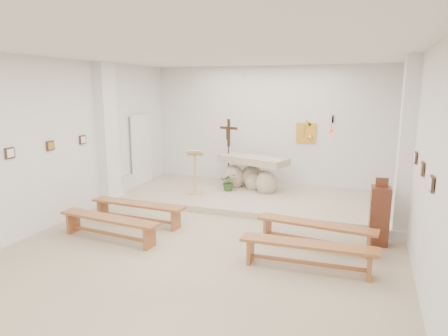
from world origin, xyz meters
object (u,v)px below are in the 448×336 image
at_px(altar, 252,175).
at_px(bench_right_second, 308,250).
at_px(bench_right_front, 316,229).
at_px(crucifix_stand, 229,147).
at_px(bench_left_second, 109,223).
at_px(lectern, 195,172).
at_px(bench_left_front, 138,208).
at_px(donation_pedestal, 379,215).

height_order(altar, bench_right_second, altar).
distance_m(bench_right_front, bench_right_second, 1.01).
xyz_separation_m(crucifix_stand, bench_left_second, (-0.88, -4.42, -0.89)).
xyz_separation_m(lectern, bench_right_front, (3.40, -2.18, -0.39)).
height_order(bench_left_front, bench_right_second, same).
relative_size(crucifix_stand, bench_right_second, 0.86).
height_order(altar, bench_left_second, altar).
distance_m(lectern, bench_right_front, 4.05).
height_order(lectern, bench_left_second, lectern).
relative_size(altar, crucifix_stand, 1.09).
bearing_deg(altar, lectern, -122.24).
bearing_deg(bench_left_second, bench_left_front, 95.82).
distance_m(altar, bench_left_front, 3.61).
distance_m(lectern, crucifix_stand, 1.42).
relative_size(altar, donation_pedestal, 1.60).
height_order(bench_left_second, bench_right_second, same).
bearing_deg(donation_pedestal, bench_left_front, -176.85).
xyz_separation_m(bench_left_front, bench_right_front, (3.79, 0.00, 0.00)).
bearing_deg(crucifix_stand, lectern, -96.51).
relative_size(bench_left_front, bench_right_front, 1.00).
height_order(lectern, donation_pedestal, lectern).
bearing_deg(bench_right_second, bench_left_front, 163.16).
bearing_deg(bench_left_front, altar, 65.86).
distance_m(donation_pedestal, bench_right_front, 1.23).
xyz_separation_m(donation_pedestal, bench_left_second, (-4.87, -1.54, -0.22)).
height_order(altar, bench_left_front, altar).
height_order(altar, crucifix_stand, crucifix_stand).
distance_m(altar, bench_right_second, 4.73).
bearing_deg(bench_left_front, donation_pedestal, 9.33).
height_order(donation_pedestal, bench_right_front, donation_pedestal).
relative_size(crucifix_stand, bench_left_second, 0.85).
distance_m(bench_right_front, bench_left_second, 3.92).
bearing_deg(lectern, bench_left_second, -114.58).
relative_size(donation_pedestal, bench_right_front, 0.58).
bearing_deg(bench_left_front, bench_right_second, -11.86).
height_order(crucifix_stand, bench_left_front, crucifix_stand).
distance_m(lectern, donation_pedestal, 4.78).
bearing_deg(crucifix_stand, bench_left_front, -89.20).
bearing_deg(bench_left_front, crucifix_stand, 78.57).
distance_m(bench_left_front, bench_right_second, 3.92).
bearing_deg(crucifix_stand, altar, 0.13).
bearing_deg(donation_pedestal, lectern, 156.77).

